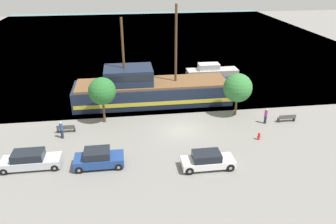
# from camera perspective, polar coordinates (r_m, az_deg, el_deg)

# --- Properties ---
(ground_plane) EXTENTS (160.00, 160.00, 0.00)m
(ground_plane) POSITION_cam_1_polar(r_m,az_deg,el_deg) (33.75, 2.32, -3.16)
(ground_plane) COLOR gray
(water_surface) EXTENTS (80.00, 80.00, 0.00)m
(water_surface) POSITION_cam_1_polar(r_m,az_deg,el_deg) (75.16, -3.65, 12.76)
(water_surface) COLOR slate
(water_surface) RESTS_ON ground
(pirate_ship) EXTENTS (20.04, 5.04, 11.56)m
(pirate_ship) POSITION_cam_1_polar(r_m,az_deg,el_deg) (39.72, -3.10, 3.93)
(pirate_ship) COLOR #192338
(pirate_ship) RESTS_ON water_surface
(moored_boat_dockside) EXTENTS (7.71, 2.24, 1.77)m
(moored_boat_dockside) POSITION_cam_1_polar(r_m,az_deg,el_deg) (50.31, 7.57, 7.15)
(moored_boat_dockside) COLOR #B7B2A8
(moored_boat_dockside) RESTS_ON water_surface
(parked_car_curb_front) EXTENTS (4.85, 1.80, 1.53)m
(parked_car_curb_front) POSITION_cam_1_polar(r_m,az_deg,el_deg) (29.92, -22.86, -7.72)
(parked_car_curb_front) COLOR #B7BCC6
(parked_car_curb_front) RESTS_ON ground_plane
(parked_car_curb_mid) EXTENTS (4.42, 1.78, 1.48)m
(parked_car_curb_mid) POSITION_cam_1_polar(r_m,az_deg,el_deg) (27.80, 6.88, -8.34)
(parked_car_curb_mid) COLOR white
(parked_car_curb_mid) RESTS_ON ground_plane
(parked_car_curb_rear) EXTENTS (4.12, 1.90, 1.59)m
(parked_car_curb_rear) POSITION_cam_1_polar(r_m,az_deg,el_deg) (28.37, -11.99, -7.90)
(parked_car_curb_rear) COLOR navy
(parked_car_curb_rear) RESTS_ON ground_plane
(fire_hydrant) EXTENTS (0.42, 0.25, 0.76)m
(fire_hydrant) POSITION_cam_1_polar(r_m,az_deg,el_deg) (33.02, 15.56, -4.02)
(fire_hydrant) COLOR red
(fire_hydrant) RESTS_ON ground_plane
(bench_promenade_east) EXTENTS (1.77, 0.45, 0.85)m
(bench_promenade_east) POSITION_cam_1_polar(r_m,az_deg,el_deg) (34.67, -17.35, -2.75)
(bench_promenade_east) COLOR #4C4742
(bench_promenade_east) RESTS_ON ground_plane
(bench_promenade_west) EXTENTS (1.90, 0.45, 0.85)m
(bench_promenade_west) POSITION_cam_1_polar(r_m,az_deg,el_deg) (37.48, 19.98, -0.99)
(bench_promenade_west) COLOR #4C4742
(bench_promenade_west) RESTS_ON ground_plane
(pedestrian_walking_near) EXTENTS (0.32, 0.32, 1.79)m
(pedestrian_walking_near) POSITION_cam_1_polar(r_m,az_deg,el_deg) (33.48, -18.06, -2.97)
(pedestrian_walking_near) COLOR #232838
(pedestrian_walking_near) RESTS_ON ground_plane
(pedestrian_walking_far) EXTENTS (0.32, 0.32, 1.73)m
(pedestrian_walking_far) POSITION_cam_1_polar(r_m,az_deg,el_deg) (36.22, 16.66, -0.65)
(pedestrian_walking_far) COLOR #232838
(pedestrian_walking_far) RESTS_ON ground_plane
(tree_row_east) EXTENTS (2.87, 2.87, 5.00)m
(tree_row_east) POSITION_cam_1_polar(r_m,az_deg,el_deg) (34.63, -11.40, 3.58)
(tree_row_east) COLOR brown
(tree_row_east) RESTS_ON ground_plane
(tree_row_mideast) EXTENTS (3.15, 3.15, 4.85)m
(tree_row_mideast) POSITION_cam_1_polar(r_m,az_deg,el_deg) (36.48, 12.05, 4.14)
(tree_row_mideast) COLOR brown
(tree_row_mideast) RESTS_ON ground_plane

